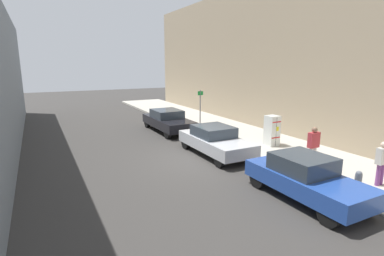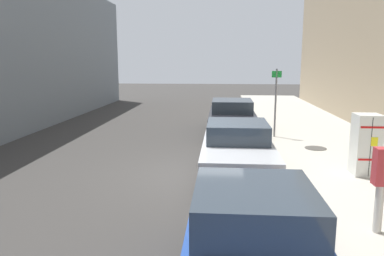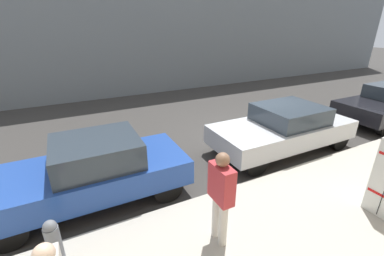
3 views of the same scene
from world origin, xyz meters
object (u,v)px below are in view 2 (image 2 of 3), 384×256
at_px(parked_sedan_silver, 237,147).
at_px(street_sign_post, 276,99).
at_px(parked_sedan_dark, 232,116).
at_px(parked_hatchback_blue, 254,245).
at_px(discarded_refrigerator, 366,145).

bearing_deg(parked_sedan_silver, street_sign_post, -110.09).
xyz_separation_m(parked_sedan_dark, parked_sedan_silver, (-0.00, 5.77, -0.01)).
xyz_separation_m(street_sign_post, parked_sedan_silver, (1.59, 4.34, -0.88)).
distance_m(parked_sedan_silver, parked_hatchback_blue, 5.48).
bearing_deg(parked_sedan_silver, parked_hatchback_blue, 90.00).
xyz_separation_m(discarded_refrigerator, street_sign_post, (1.62, -4.72, 0.66)).
xyz_separation_m(street_sign_post, parked_hatchback_blue, (1.59, 9.83, -0.86)).
distance_m(discarded_refrigerator, parked_hatchback_blue, 6.04).
relative_size(street_sign_post, parked_hatchback_blue, 0.62).
relative_size(discarded_refrigerator, parked_hatchback_blue, 0.38).
xyz_separation_m(parked_sedan_silver, parked_hatchback_blue, (-0.00, 5.48, 0.02)).
bearing_deg(parked_sedan_silver, discarded_refrigerator, 173.35).
distance_m(discarded_refrigerator, parked_sedan_silver, 3.24).
bearing_deg(parked_hatchback_blue, parked_sedan_silver, -90.00).
relative_size(discarded_refrigerator, parked_sedan_dark, 0.33).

